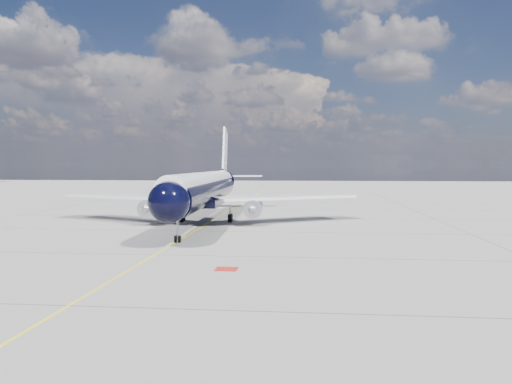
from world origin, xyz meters
TOP-DOWN VIEW (x-y plane):
  - ground at (0.00, 30.00)m, footprint 320.00×320.00m
  - taxiway_centerline at (0.00, 25.00)m, footprint 0.16×160.00m
  - red_marking at (6.80, -10.00)m, footprint 1.60×1.60m
  - main_airliner at (-0.58, 19.10)m, footprint 39.68×48.32m

SIDE VIEW (x-z plane):
  - ground at x=0.00m, z-range 0.00..0.00m
  - taxiway_centerline at x=0.00m, z-range 0.00..0.01m
  - red_marking at x=6.80m, z-range 0.00..0.01m
  - main_airliner at x=-0.58m, z-range -2.65..11.31m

